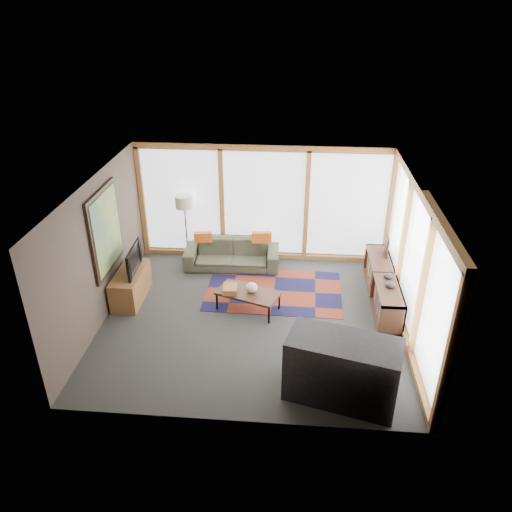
# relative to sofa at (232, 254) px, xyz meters

# --- Properties ---
(ground) EXTENTS (5.50, 5.50, 0.00)m
(ground) POSITION_rel_sofa_xyz_m (0.66, -1.95, -0.30)
(ground) COLOR #2A2A28
(ground) RESTS_ON ground
(room_envelope) EXTENTS (5.52, 5.02, 2.62)m
(room_envelope) POSITION_rel_sofa_xyz_m (1.16, -1.39, 1.24)
(room_envelope) COLOR #473C32
(room_envelope) RESTS_ON ground
(rug) EXTENTS (2.72, 1.77, 0.01)m
(rug) POSITION_rel_sofa_xyz_m (0.97, -0.96, -0.29)
(rug) COLOR maroon
(rug) RESTS_ON ground
(sofa) EXTENTS (2.06, 0.87, 0.59)m
(sofa) POSITION_rel_sofa_xyz_m (0.00, 0.00, 0.00)
(sofa) COLOR #323324
(sofa) RESTS_ON ground
(pillow_left) EXTENTS (0.40, 0.18, 0.21)m
(pillow_left) POSITION_rel_sofa_xyz_m (-0.61, -0.04, 0.40)
(pillow_left) COLOR #C8591C
(pillow_left) RESTS_ON sofa
(pillow_right) EXTENTS (0.44, 0.17, 0.23)m
(pillow_right) POSITION_rel_sofa_xyz_m (0.65, 0.04, 0.41)
(pillow_right) COLOR #C8591C
(pillow_right) RESTS_ON sofa
(floor_lamp) EXTENTS (0.39, 0.39, 1.53)m
(floor_lamp) POSITION_rel_sofa_xyz_m (-1.03, 0.23, 0.47)
(floor_lamp) COLOR #31251A
(floor_lamp) RESTS_ON ground
(coffee_table) EXTENTS (1.28, 0.93, 0.38)m
(coffee_table) POSITION_rel_sofa_xyz_m (0.52, -1.65, -0.11)
(coffee_table) COLOR #371D0F
(coffee_table) RESTS_ON ground
(book_stack) EXTENTS (0.28, 0.35, 0.11)m
(book_stack) POSITION_rel_sofa_xyz_m (0.18, -1.66, 0.14)
(book_stack) COLOR #98532C
(book_stack) RESTS_ON coffee_table
(vase) EXTENTS (0.26, 0.26, 0.19)m
(vase) POSITION_rel_sofa_xyz_m (0.59, -1.64, 0.18)
(vase) COLOR beige
(vase) RESTS_ON coffee_table
(bookshelf) EXTENTS (0.44, 2.42, 0.60)m
(bookshelf) POSITION_rel_sofa_xyz_m (3.09, -1.07, 0.01)
(bookshelf) COLOR #371D0F
(bookshelf) RESTS_ON ground
(bowl_a) EXTENTS (0.20, 0.20, 0.09)m
(bowl_a) POSITION_rel_sofa_xyz_m (3.12, -1.61, 0.35)
(bowl_a) COLOR black
(bowl_a) RESTS_ON bookshelf
(bowl_b) EXTENTS (0.19, 0.19, 0.09)m
(bowl_b) POSITION_rel_sofa_xyz_m (3.12, -1.28, 0.35)
(bowl_b) COLOR black
(bowl_b) RESTS_ON bookshelf
(shelf_picture) EXTENTS (0.06, 0.31, 0.41)m
(shelf_picture) POSITION_rel_sofa_xyz_m (3.21, -0.36, 0.51)
(shelf_picture) COLOR black
(shelf_picture) RESTS_ON bookshelf
(tv_console) EXTENTS (0.49, 1.18, 0.59)m
(tv_console) POSITION_rel_sofa_xyz_m (-1.79, -1.47, -0.00)
(tv_console) COLOR brown
(tv_console) RESTS_ON ground
(television) EXTENTS (0.16, 0.91, 0.52)m
(television) POSITION_rel_sofa_xyz_m (-1.77, -1.42, 0.55)
(television) COLOR black
(television) RESTS_ON tv_console
(bar_counter) EXTENTS (1.74, 1.14, 1.02)m
(bar_counter) POSITION_rel_sofa_xyz_m (2.11, -3.83, 0.21)
(bar_counter) COLOR black
(bar_counter) RESTS_ON ground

